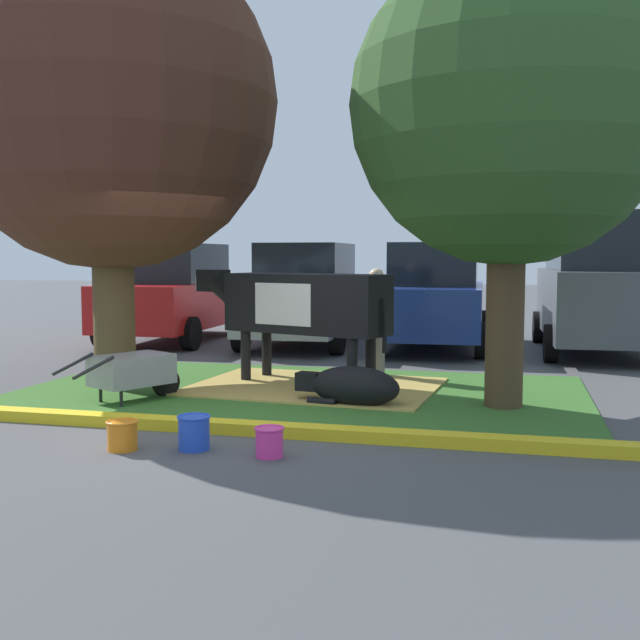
{
  "coord_description": "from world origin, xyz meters",
  "views": [
    {
      "loc": [
        3.11,
        -7.67,
        1.78
      ],
      "look_at": [
        0.59,
        2.33,
        0.9
      ],
      "focal_mm": 42.48,
      "sensor_mm": 36.0,
      "label": 1
    }
  ],
  "objects_px": {
    "bucket_orange": "(122,434)",
    "sedan_silver": "(306,295)",
    "wheelbarrow": "(134,371)",
    "sedan_red": "(176,294)",
    "calf_lying": "(352,386)",
    "suv_dark_grey": "(600,284)",
    "shade_tree_left": "(109,103)",
    "shade_tree_right": "(509,107)",
    "cow_holstein": "(300,304)",
    "bucket_pink": "(269,441)",
    "bucket_blue": "(194,432)",
    "person_handler": "(376,319)",
    "sedan_blue": "(434,297)"
  },
  "relations": [
    {
      "from": "bucket_pink",
      "to": "sedan_silver",
      "type": "relative_size",
      "value": 0.06
    },
    {
      "from": "suv_dark_grey",
      "to": "shade_tree_right",
      "type": "bearing_deg",
      "value": -106.24
    },
    {
      "from": "bucket_orange",
      "to": "sedan_silver",
      "type": "relative_size",
      "value": 0.07
    },
    {
      "from": "cow_holstein",
      "to": "bucket_pink",
      "type": "distance_m",
      "value": 3.86
    },
    {
      "from": "bucket_pink",
      "to": "wheelbarrow",
      "type": "bearing_deg",
      "value": 140.01
    },
    {
      "from": "shade_tree_left",
      "to": "calf_lying",
      "type": "height_order",
      "value": "shade_tree_left"
    },
    {
      "from": "shade_tree_right",
      "to": "suv_dark_grey",
      "type": "xyz_separation_m",
      "value": [
        1.63,
        5.6,
        -2.19
      ]
    },
    {
      "from": "shade_tree_right",
      "to": "sedan_red",
      "type": "bearing_deg",
      "value": 140.71
    },
    {
      "from": "wheelbarrow",
      "to": "sedan_silver",
      "type": "distance_m",
      "value": 6.32
    },
    {
      "from": "calf_lying",
      "to": "suv_dark_grey",
      "type": "distance_m",
      "value": 6.92
    },
    {
      "from": "calf_lying",
      "to": "suv_dark_grey",
      "type": "relative_size",
      "value": 0.29
    },
    {
      "from": "suv_dark_grey",
      "to": "bucket_blue",
      "type": "bearing_deg",
      "value": -117.83
    },
    {
      "from": "calf_lying",
      "to": "person_handler",
      "type": "relative_size",
      "value": 0.83
    },
    {
      "from": "bucket_blue",
      "to": "sedan_silver",
      "type": "distance_m",
      "value": 8.33
    },
    {
      "from": "wheelbarrow",
      "to": "sedan_red",
      "type": "height_order",
      "value": "sedan_red"
    },
    {
      "from": "bucket_blue",
      "to": "sedan_red",
      "type": "relative_size",
      "value": 0.07
    },
    {
      "from": "shade_tree_right",
      "to": "bucket_blue",
      "type": "distance_m",
      "value": 5.05
    },
    {
      "from": "bucket_blue",
      "to": "bucket_pink",
      "type": "distance_m",
      "value": 0.75
    },
    {
      "from": "calf_lying",
      "to": "bucket_orange",
      "type": "xyz_separation_m",
      "value": [
        -1.63,
        -2.5,
        -0.09
      ]
    },
    {
      "from": "wheelbarrow",
      "to": "bucket_pink",
      "type": "height_order",
      "value": "wheelbarrow"
    },
    {
      "from": "sedan_red",
      "to": "sedan_silver",
      "type": "bearing_deg",
      "value": 0.72
    },
    {
      "from": "person_handler",
      "to": "sedan_silver",
      "type": "xyz_separation_m",
      "value": [
        -2.06,
        3.74,
        0.13
      ]
    },
    {
      "from": "shade_tree_right",
      "to": "suv_dark_grey",
      "type": "height_order",
      "value": "shade_tree_right"
    },
    {
      "from": "sedan_silver",
      "to": "cow_holstein",
      "type": "bearing_deg",
      "value": -75.87
    },
    {
      "from": "shade_tree_right",
      "to": "calf_lying",
      "type": "distance_m",
      "value": 3.68
    },
    {
      "from": "shade_tree_left",
      "to": "wheelbarrow",
      "type": "height_order",
      "value": "shade_tree_left"
    },
    {
      "from": "cow_holstein",
      "to": "bucket_pink",
      "type": "height_order",
      "value": "cow_holstein"
    },
    {
      "from": "shade_tree_right",
      "to": "person_handler",
      "type": "height_order",
      "value": "shade_tree_right"
    },
    {
      "from": "bucket_orange",
      "to": "sedan_silver",
      "type": "xyz_separation_m",
      "value": [
        -0.52,
        8.38,
        0.84
      ]
    },
    {
      "from": "bucket_pink",
      "to": "sedan_silver",
      "type": "bearing_deg",
      "value": 102.97
    },
    {
      "from": "bucket_orange",
      "to": "shade_tree_left",
      "type": "bearing_deg",
      "value": 120.24
    },
    {
      "from": "sedan_silver",
      "to": "sedan_blue",
      "type": "height_order",
      "value": "same"
    },
    {
      "from": "person_handler",
      "to": "sedan_silver",
      "type": "distance_m",
      "value": 4.27
    },
    {
      "from": "suv_dark_grey",
      "to": "wheelbarrow",
      "type": "bearing_deg",
      "value": -133.37
    },
    {
      "from": "cow_holstein",
      "to": "wheelbarrow",
      "type": "distance_m",
      "value": 2.45
    },
    {
      "from": "wheelbarrow",
      "to": "sedan_silver",
      "type": "relative_size",
      "value": 0.35
    },
    {
      "from": "cow_holstein",
      "to": "bucket_orange",
      "type": "xyz_separation_m",
      "value": [
        -0.64,
        -3.77,
        -0.97
      ]
    },
    {
      "from": "shade_tree_left",
      "to": "shade_tree_right",
      "type": "relative_size",
      "value": 1.14
    },
    {
      "from": "bucket_orange",
      "to": "sedan_red",
      "type": "relative_size",
      "value": 0.07
    },
    {
      "from": "calf_lying",
      "to": "sedan_silver",
      "type": "distance_m",
      "value": 6.31
    },
    {
      "from": "calf_lying",
      "to": "sedan_silver",
      "type": "relative_size",
      "value": 0.3
    },
    {
      "from": "cow_holstein",
      "to": "bucket_orange",
      "type": "height_order",
      "value": "cow_holstein"
    },
    {
      "from": "shade_tree_right",
      "to": "suv_dark_grey",
      "type": "distance_m",
      "value": 6.23
    },
    {
      "from": "bucket_orange",
      "to": "sedan_blue",
      "type": "relative_size",
      "value": 0.07
    },
    {
      "from": "calf_lying",
      "to": "bucket_orange",
      "type": "bearing_deg",
      "value": -123.13
    },
    {
      "from": "wheelbarrow",
      "to": "bucket_pink",
      "type": "relative_size",
      "value": 5.73
    },
    {
      "from": "person_handler",
      "to": "bucket_orange",
      "type": "bearing_deg",
      "value": -108.34
    },
    {
      "from": "calf_lying",
      "to": "sedan_blue",
      "type": "height_order",
      "value": "sedan_blue"
    },
    {
      "from": "person_handler",
      "to": "bucket_orange",
      "type": "relative_size",
      "value": 5.38
    },
    {
      "from": "sedan_red",
      "to": "suv_dark_grey",
      "type": "bearing_deg",
      "value": 0.73
    }
  ]
}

